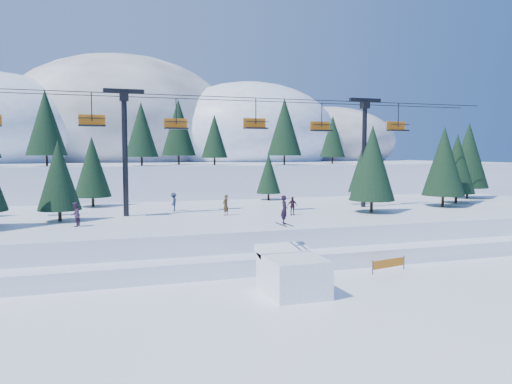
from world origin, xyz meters
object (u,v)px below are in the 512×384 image
object	(u,v)px
banner_far	(433,251)
chairlift	(243,134)
jump_kicker	(292,273)
banner_near	(389,263)

from	to	relation	value
banner_far	chairlift	bearing A→B (deg)	132.84
jump_kicker	banner_near	xyz separation A→B (m)	(7.80, 2.60, -0.60)
chairlift	banner_near	size ratio (longest dim) A/B	16.48
jump_kicker	banner_far	world-z (taller)	jump_kicker
jump_kicker	chairlift	distance (m)	19.03
chairlift	banner_far	xyz separation A→B (m)	(10.91, -11.76, -8.78)
jump_kicker	banner_near	world-z (taller)	jump_kicker
banner_far	jump_kicker	bearing A→B (deg)	-158.40
chairlift	banner_far	bearing A→B (deg)	-47.16
jump_kicker	chairlift	bearing A→B (deg)	82.09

